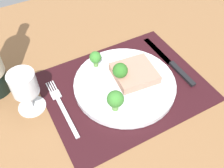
{
  "coord_description": "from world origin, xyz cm",
  "views": [
    {
      "loc": [
        -24.38,
        -37.64,
        51.84
      ],
      "look_at": [
        -3.28,
        1.02,
        1.9
      ],
      "focal_mm": 41.0,
      "sensor_mm": 36.0,
      "label": 1
    }
  ],
  "objects_px": {
    "wine_glass": "(24,86)",
    "steak": "(134,73)",
    "plate": "(125,84)",
    "fork": "(62,107)",
    "knife": "(172,64)"
  },
  "relations": [
    {
      "from": "wine_glass",
      "to": "steak",
      "type": "bearing_deg",
      "value": -9.92
    },
    {
      "from": "plate",
      "to": "steak",
      "type": "relative_size",
      "value": 2.53
    },
    {
      "from": "steak",
      "to": "fork",
      "type": "bearing_deg",
      "value": 177.98
    },
    {
      "from": "fork",
      "to": "knife",
      "type": "relative_size",
      "value": 0.83
    },
    {
      "from": "plate",
      "to": "wine_glass",
      "type": "distance_m",
      "value": 0.25
    },
    {
      "from": "plate",
      "to": "knife",
      "type": "height_order",
      "value": "plate"
    },
    {
      "from": "fork",
      "to": "knife",
      "type": "xyz_separation_m",
      "value": [
        0.33,
        -0.01,
        0.0
      ]
    },
    {
      "from": "knife",
      "to": "wine_glass",
      "type": "bearing_deg",
      "value": 170.02
    },
    {
      "from": "fork",
      "to": "steak",
      "type": "bearing_deg",
      "value": 1.36
    },
    {
      "from": "plate",
      "to": "steak",
      "type": "distance_m",
      "value": 0.04
    },
    {
      "from": "plate",
      "to": "knife",
      "type": "distance_m",
      "value": 0.16
    },
    {
      "from": "fork",
      "to": "wine_glass",
      "type": "bearing_deg",
      "value": 151.51
    },
    {
      "from": "knife",
      "to": "steak",
      "type": "bearing_deg",
      "value": 176.27
    },
    {
      "from": "steak",
      "to": "knife",
      "type": "bearing_deg",
      "value": -0.74
    },
    {
      "from": "knife",
      "to": "wine_glass",
      "type": "height_order",
      "value": "wine_glass"
    }
  ]
}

